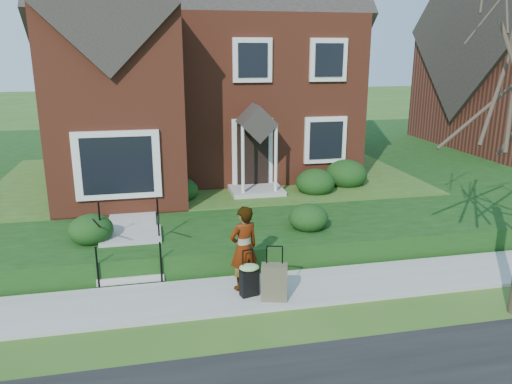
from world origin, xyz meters
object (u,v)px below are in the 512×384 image
object	(u,v)px
woman	(244,248)
suitcase_olive	(274,282)
front_steps	(131,249)
suitcase_black	(249,278)

from	to	relation	value
woman	suitcase_olive	xyz separation A→B (m)	(0.50, -0.60, -0.52)
front_steps	suitcase_olive	size ratio (longest dim) A/B	1.82
front_steps	suitcase_olive	world-z (taller)	front_steps
suitcase_black	suitcase_olive	world-z (taller)	suitcase_olive
suitcase_black	suitcase_olive	bearing A→B (deg)	-45.12
woman	suitcase_black	size ratio (longest dim) A/B	1.83
front_steps	woman	distance (m)	2.91
front_steps	suitcase_black	xyz separation A→B (m)	(2.37, -2.02, -0.02)
suitcase_black	front_steps	bearing A→B (deg)	125.23
suitcase_black	suitcase_olive	size ratio (longest dim) A/B	0.88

